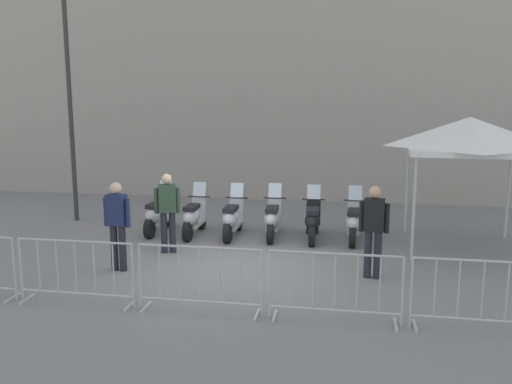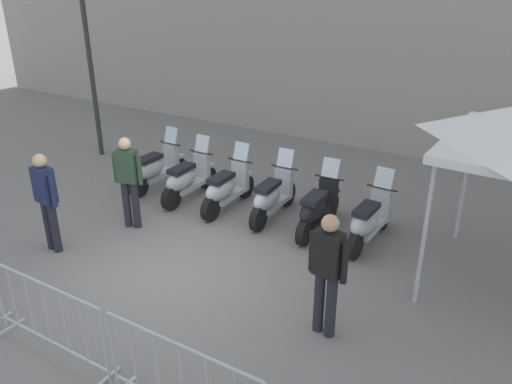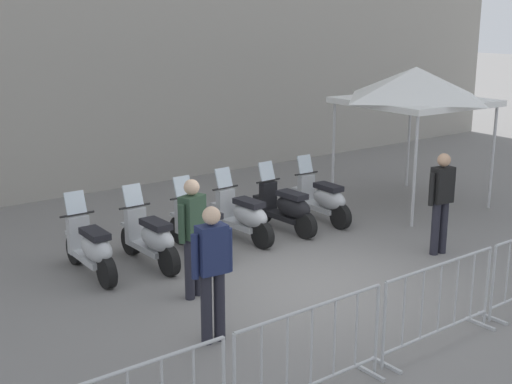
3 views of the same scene
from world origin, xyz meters
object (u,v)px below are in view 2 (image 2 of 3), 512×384
at_px(motorcycle_1, 187,179).
at_px(street_lamp, 82,4).
at_px(barrier_segment_2, 48,320).
at_px(officer_by_barriers, 327,269).
at_px(motorcycle_0, 156,169).
at_px(motorcycle_5, 369,221).
at_px(motorcycle_4, 317,209).
at_px(motorcycle_2, 226,189).
at_px(officer_near_row_end, 46,197).
at_px(officer_mid_plaza, 128,178).
at_px(motorcycle_3, 272,197).

distance_m(motorcycle_1, street_lamp, 4.99).
relative_size(barrier_segment_2, officer_by_barriers, 1.14).
distance_m(motorcycle_0, motorcycle_5, 4.78).
distance_m(motorcycle_4, officer_by_barriers, 2.86).
height_order(barrier_segment_2, street_lamp, street_lamp).
distance_m(motorcycle_0, motorcycle_1, 0.97).
bearing_deg(motorcycle_1, motorcycle_2, 3.33).
bearing_deg(officer_near_row_end, motorcycle_1, 78.93).
xyz_separation_m(motorcycle_1, motorcycle_5, (3.81, 0.30, 0.00)).
xyz_separation_m(officer_near_row_end, officer_mid_plaza, (0.49, 1.34, 0.00)).
distance_m(barrier_segment_2, street_lamp, 8.20).
bearing_deg(officer_by_barriers, motorcycle_0, 156.11).
xyz_separation_m(motorcycle_4, officer_mid_plaza, (-2.93, -1.71, 0.53)).
height_order(motorcycle_1, motorcycle_5, same).
distance_m(motorcycle_2, street_lamp, 5.72).
xyz_separation_m(motorcycle_1, officer_mid_plaza, (-0.07, -1.49, 0.53)).
relative_size(motorcycle_5, officer_by_barriers, 0.99).
xyz_separation_m(barrier_segment_2, officer_by_barriers, (2.61, 2.23, 0.46)).
height_order(motorcycle_2, motorcycle_3, same).
bearing_deg(street_lamp, motorcycle_2, -10.37).
xyz_separation_m(motorcycle_1, street_lamp, (-3.72, 0.91, 3.20)).
xyz_separation_m(motorcycle_2, motorcycle_3, (0.95, 0.16, 0.00)).
xyz_separation_m(barrier_segment_2, street_lamp, (-5.36, 5.37, 3.13)).
height_order(motorcycle_3, barrier_segment_2, motorcycle_3).
xyz_separation_m(motorcycle_3, barrier_segment_2, (-0.27, -4.68, 0.07)).
distance_m(motorcycle_0, officer_near_row_end, 2.98).
bearing_deg(motorcycle_2, motorcycle_4, 4.96).
bearing_deg(motorcycle_0, motorcycle_1, -4.87).
xyz_separation_m(motorcycle_2, motorcycle_5, (2.86, 0.24, 0.00)).
xyz_separation_m(motorcycle_1, officer_by_barriers, (4.25, -2.23, 0.53)).
height_order(motorcycle_2, officer_mid_plaza, officer_mid_plaza).
bearing_deg(officer_near_row_end, motorcycle_2, 62.38).
distance_m(motorcycle_1, officer_near_row_end, 2.93).
bearing_deg(officer_mid_plaza, motorcycle_2, 56.49).
xyz_separation_m(motorcycle_2, officer_by_barriers, (3.29, -2.28, 0.53)).
bearing_deg(officer_near_row_end, motorcycle_0, 98.05).
distance_m(motorcycle_2, motorcycle_4, 1.92).
bearing_deg(motorcycle_0, motorcycle_5, 2.60).
distance_m(motorcycle_1, motorcycle_3, 1.92).
xyz_separation_m(motorcycle_1, motorcycle_3, (1.91, 0.22, 0.00)).
height_order(street_lamp, officer_by_barriers, street_lamp).
distance_m(motorcycle_5, officer_near_row_end, 5.40).
bearing_deg(officer_near_row_end, officer_mid_plaza, 70.01).
distance_m(motorcycle_4, barrier_segment_2, 4.84).
relative_size(motorcycle_1, street_lamp, 0.28).
xyz_separation_m(officer_mid_plaza, officer_by_barriers, (4.31, -0.74, 0.00)).
xyz_separation_m(motorcycle_0, officer_by_barriers, (5.21, -2.31, 0.53)).
relative_size(motorcycle_4, officer_mid_plaza, 1.00).
xyz_separation_m(motorcycle_3, street_lamp, (-5.63, 0.69, 3.20)).
xyz_separation_m(motorcycle_2, barrier_segment_2, (0.69, -4.51, 0.07)).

